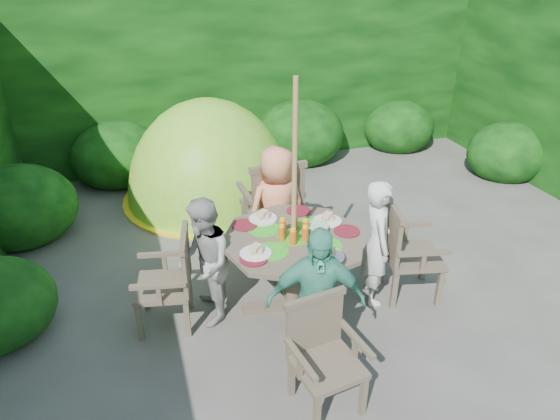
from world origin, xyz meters
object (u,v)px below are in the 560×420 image
object	(u,v)px
garden_chair_left	(171,279)
garden_chair_back	(273,204)
dome_tent	(211,197)
garden_chair_front	(323,353)
child_right	(377,243)
child_left	(205,263)
patio_table	(294,249)
parasol_pole	(294,205)
garden_chair_right	(405,250)
child_back	(277,208)
child_front	(316,303)

from	to	relation	value
garden_chair_left	garden_chair_back	world-z (taller)	garden_chair_back
garden_chair_back	dome_tent	distance (m)	1.69
garden_chair_back	dome_tent	size ratio (longest dim) A/B	0.39
garden_chair_front	child_right	distance (m)	1.39
child_left	patio_table	bearing A→B (deg)	88.08
parasol_pole	garden_chair_right	bearing A→B (deg)	-6.11
garden_chair_right	child_right	bearing A→B (deg)	98.15
patio_table	child_back	world-z (taller)	child_back
parasol_pole	dome_tent	world-z (taller)	parasol_pole
garden_chair_left	garden_chair_back	xyz separation A→B (m)	(1.23, 0.96, 0.09)
patio_table	garden_chair_front	world-z (taller)	patio_table
child_back	child_front	bearing A→B (deg)	73.83
dome_tent	child_right	bearing A→B (deg)	-56.26
garden_chair_front	child_front	xyz separation A→B (m)	(0.05, 0.30, 0.21)
child_right	child_front	xyz separation A→B (m)	(-0.89, -0.70, 0.03)
patio_table	child_front	size ratio (longest dim) A/B	1.13
garden_chair_right	child_left	world-z (taller)	child_left
child_left	dome_tent	size ratio (longest dim) A/B	0.44
garden_chair_back	child_left	xyz separation A→B (m)	(-0.93, -0.99, 0.04)
child_left	child_front	size ratio (longest dim) A/B	0.92
garden_chair_front	child_right	world-z (taller)	child_right
parasol_pole	child_back	world-z (taller)	parasol_pole
child_left	child_front	xyz separation A→B (m)	(0.70, -0.89, 0.05)
child_right	child_front	bearing A→B (deg)	143.25
child_left	child_back	world-z (taller)	child_back
parasol_pole	patio_table	bearing A→B (deg)	6.20
child_left	child_front	world-z (taller)	child_front
child_right	garden_chair_back	bearing A→B (deg)	44.13
garden_chair_front	garden_chair_back	bearing A→B (deg)	74.17
garden_chair_left	child_front	bearing A→B (deg)	58.89
garden_chair_back	parasol_pole	bearing A→B (deg)	80.94
patio_table	garden_chair_front	xyz separation A→B (m)	(-0.15, -1.10, -0.21)
child_right	parasol_pole	bearing A→B (deg)	98.25
child_front	dome_tent	bearing A→B (deg)	108.74
garden_chair_left	parasol_pole	bearing A→B (deg)	94.98
garden_chair_front	child_back	xyz separation A→B (m)	(0.24, 1.89, 0.22)
garden_chair_left	child_front	distance (m)	1.37
garden_chair_right	parasol_pole	bearing A→B (deg)	96.83
child_right	garden_chair_left	bearing A→B (deg)	98.45
garden_chair_right	garden_chair_left	xyz separation A→B (m)	(-2.19, 0.24, -0.04)
parasol_pole	garden_chair_back	bearing A→B (deg)	82.68
parasol_pole	child_front	distance (m)	0.91
garden_chair_back	child_front	distance (m)	1.89
garden_chair_right	child_left	bearing A→B (deg)	96.63
garden_chair_left	garden_chair_right	bearing A→B (deg)	95.06
garden_chair_right	child_back	xyz separation A→B (m)	(-1.00, 0.91, 0.16)
parasol_pole	child_left	size ratio (longest dim) A/B	1.82
parasol_pole	garden_chair_right	distance (m)	1.25
garden_chair_right	child_right	size ratio (longest dim) A/B	0.76
garden_chair_left	child_right	bearing A→B (deg)	94.84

